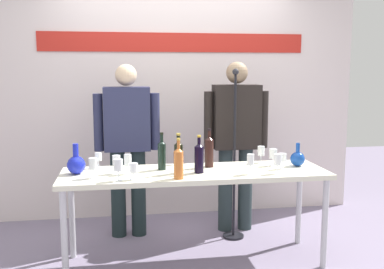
% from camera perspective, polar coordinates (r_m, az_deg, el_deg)
% --- Properties ---
extents(ground_plane, '(10.00, 10.00, 0.00)m').
position_cam_1_polar(ground_plane, '(3.89, 0.36, -15.93)').
color(ground_plane, slate).
extents(back_wall, '(4.03, 0.11, 3.00)m').
position_cam_1_polar(back_wall, '(4.89, -2.26, 7.18)').
color(back_wall, silver).
rests_on(back_wall, ground).
extents(display_table, '(2.14, 0.63, 0.78)m').
position_cam_1_polar(display_table, '(3.66, 0.37, -5.70)').
color(display_table, silver).
rests_on(display_table, ground).
extents(decanter_blue_left, '(0.14, 0.14, 0.24)m').
position_cam_1_polar(decanter_blue_left, '(3.64, -14.53, -3.67)').
color(decanter_blue_left, '#1A26BB').
rests_on(decanter_blue_left, display_table).
extents(decanter_blue_right, '(0.12, 0.12, 0.20)m').
position_cam_1_polar(decanter_blue_right, '(3.92, 13.28, -2.99)').
color(decanter_blue_right, '#123C95').
rests_on(decanter_blue_right, display_table).
extents(presenter_left, '(0.62, 0.22, 1.64)m').
position_cam_1_polar(presenter_left, '(4.27, -8.23, -0.63)').
color(presenter_left, black).
rests_on(presenter_left, ground).
extents(presenter_right, '(0.64, 0.22, 1.67)m').
position_cam_1_polar(presenter_right, '(4.40, 5.63, -0.03)').
color(presenter_right, '#253233').
rests_on(presenter_right, ground).
extents(wine_bottle_0, '(0.07, 0.07, 0.31)m').
position_cam_1_polar(wine_bottle_0, '(3.68, -3.87, -2.48)').
color(wine_bottle_0, black).
rests_on(wine_bottle_0, display_table).
extents(wine_bottle_1, '(0.07, 0.07, 0.32)m').
position_cam_1_polar(wine_bottle_1, '(3.77, 2.20, -2.07)').
color(wine_bottle_1, black).
rests_on(wine_bottle_1, display_table).
extents(wine_bottle_2, '(0.07, 0.07, 0.31)m').
position_cam_1_polar(wine_bottle_2, '(3.36, -1.72, -3.55)').
color(wine_bottle_2, '#CA6A2C').
rests_on(wine_bottle_2, display_table).
extents(wine_bottle_3, '(0.07, 0.07, 0.30)m').
position_cam_1_polar(wine_bottle_3, '(3.56, 0.90, -2.88)').
color(wine_bottle_3, black).
rests_on(wine_bottle_3, display_table).
extents(wine_bottle_4, '(0.07, 0.07, 0.32)m').
position_cam_1_polar(wine_bottle_4, '(3.54, -1.74, -2.76)').
color(wine_bottle_4, black).
rests_on(wine_bottle_4, display_table).
extents(wine_glass_left_0, '(0.06, 0.06, 0.16)m').
position_cam_1_polar(wine_glass_left_0, '(3.47, -12.47, -3.70)').
color(wine_glass_left_0, white).
rests_on(wine_glass_left_0, display_table).
extents(wine_glass_left_1, '(0.06, 0.06, 0.13)m').
position_cam_1_polar(wine_glass_left_1, '(3.37, -7.43, -4.26)').
color(wine_glass_left_1, white).
rests_on(wine_glass_left_1, display_table).
extents(wine_glass_left_2, '(0.06, 0.06, 0.15)m').
position_cam_1_polar(wine_glass_left_2, '(3.58, -9.59, -3.28)').
color(wine_glass_left_2, white).
rests_on(wine_glass_left_2, display_table).
extents(wine_glass_left_3, '(0.07, 0.07, 0.16)m').
position_cam_1_polar(wine_glass_left_3, '(3.35, -9.38, -3.88)').
color(wine_glass_left_3, white).
rests_on(wine_glass_left_3, display_table).
extents(wine_glass_left_4, '(0.06, 0.06, 0.13)m').
position_cam_1_polar(wine_glass_left_4, '(3.82, -11.84, -2.84)').
color(wine_glass_left_4, white).
rests_on(wine_glass_left_4, display_table).
extents(wine_glass_left_5, '(0.06, 0.06, 0.16)m').
position_cam_1_polar(wine_glass_left_5, '(3.55, -8.17, -3.30)').
color(wine_glass_left_5, white).
rests_on(wine_glass_left_5, display_table).
extents(wine_glass_right_0, '(0.06, 0.06, 0.15)m').
position_cam_1_polar(wine_glass_right_0, '(3.99, 8.78, -2.11)').
color(wine_glass_right_0, white).
rests_on(wine_glass_right_0, display_table).
extents(wine_glass_right_1, '(0.06, 0.06, 0.16)m').
position_cam_1_polar(wine_glass_right_1, '(3.55, 7.46, -3.25)').
color(wine_glass_right_1, white).
rests_on(wine_glass_right_1, display_table).
extents(wine_glass_right_2, '(0.07, 0.07, 0.13)m').
position_cam_1_polar(wine_glass_right_2, '(3.78, 11.42, -2.92)').
color(wine_glass_right_2, white).
rests_on(wine_glass_right_2, display_table).
extents(wine_glass_right_3, '(0.07, 0.07, 0.14)m').
position_cam_1_polar(wine_glass_right_3, '(3.89, 10.29, -2.46)').
color(wine_glass_right_3, white).
rests_on(wine_glass_right_3, display_table).
extents(wine_glass_right_4, '(0.06, 0.06, 0.16)m').
position_cam_1_polar(wine_glass_right_4, '(3.60, 10.86, -3.23)').
color(wine_glass_right_4, white).
rests_on(wine_glass_right_4, display_table).
extents(microphone_stand, '(0.20, 0.20, 1.60)m').
position_cam_1_polar(microphone_stand, '(4.27, 5.37, -6.03)').
color(microphone_stand, black).
rests_on(microphone_stand, ground).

